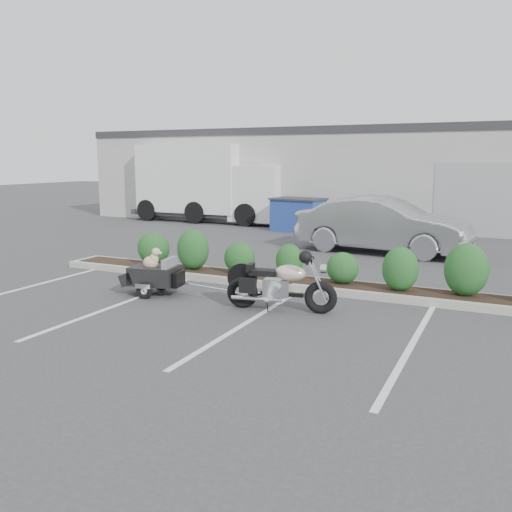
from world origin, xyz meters
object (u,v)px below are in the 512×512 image
at_px(dumpster, 298,214).
at_px(pet_trailer, 154,275).
at_px(motorcycle, 280,285).
at_px(sedan, 383,225).
at_px(delivery_truck, 212,185).

bearing_deg(dumpster, pet_trailer, -77.82).
relative_size(motorcycle, pet_trailer, 1.23).
distance_m(sedan, delivery_truck, 10.14).
bearing_deg(motorcycle, delivery_truck, 114.78).
xyz_separation_m(pet_trailer, sedan, (3.08, 7.00, 0.41)).
xyz_separation_m(pet_trailer, dumpster, (-0.91, 10.53, 0.23)).
relative_size(sedan, dumpster, 2.40).
bearing_deg(dumpster, sedan, -34.26).
distance_m(pet_trailer, sedan, 7.66).
relative_size(motorcycle, delivery_truck, 0.28).
distance_m(motorcycle, sedan, 7.04).
xyz_separation_m(pet_trailer, delivery_truck, (-5.62, 12.16, 1.20)).
xyz_separation_m(sedan, delivery_truck, (-8.70, 5.16, 0.79)).
xyz_separation_m(motorcycle, sedan, (0.29, 7.02, 0.35)).
bearing_deg(sedan, dumpster, 54.27).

